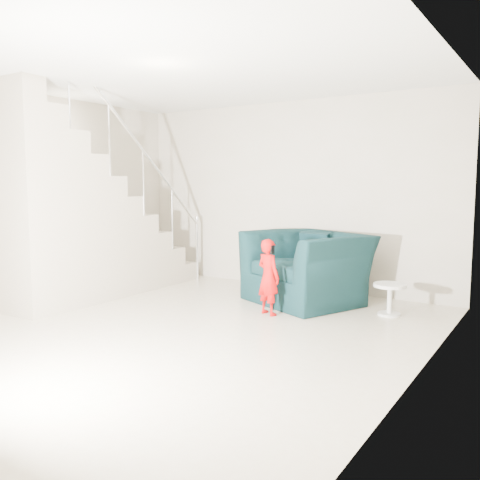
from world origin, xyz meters
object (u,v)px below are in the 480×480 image
object	(u,v)px
side_table	(390,294)
staircase	(77,227)
toddler	(268,277)
armchair	(307,268)

from	to	relation	value
side_table	staircase	xyz separation A→B (m)	(-3.76, -1.35, 0.70)
toddler	staircase	world-z (taller)	staircase
toddler	side_table	xyz separation A→B (m)	(1.21, 0.72, -0.19)
staircase	side_table	bearing A→B (deg)	19.66
armchair	staircase	world-z (taller)	staircase
toddler	armchair	bearing A→B (deg)	-77.77
armchair	side_table	distance (m)	1.12
armchair	toddler	bearing A→B (deg)	-73.91
staircase	armchair	bearing A→B (deg)	28.32
side_table	staircase	world-z (taller)	staircase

